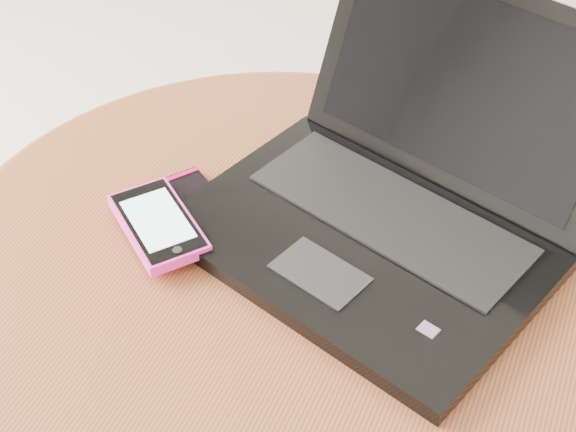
% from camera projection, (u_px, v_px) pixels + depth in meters
% --- Properties ---
extents(table, '(0.67, 0.67, 0.54)m').
position_uv_depth(table, '(275.00, 335.00, 0.91)').
color(table, '#4C2710').
rests_on(table, ground).
extents(laptop, '(0.41, 0.40, 0.21)m').
position_uv_depth(laptop, '(391.00, 198.00, 0.83)').
color(laptop, black).
rests_on(laptop, table).
extents(phone_black, '(0.12, 0.11, 0.01)m').
position_uv_depth(phone_black, '(196.00, 208.00, 0.87)').
color(phone_black, black).
rests_on(phone_black, table).
extents(phone_pink, '(0.13, 0.12, 0.01)m').
position_uv_depth(phone_pink, '(158.00, 224.00, 0.84)').
color(phone_pink, '#FC31B4').
rests_on(phone_pink, phone_black).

